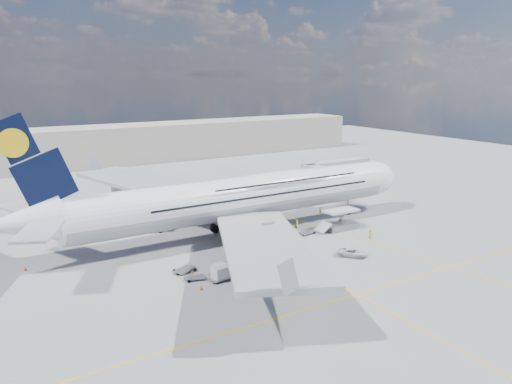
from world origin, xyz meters
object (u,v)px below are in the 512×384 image
dolly_row_c (221,273)px  crew_wing (241,255)px  cone_wing_left_outer (140,215)px  dolly_row_a (195,278)px  cone_wing_right_inner (192,272)px  jet_bridge (332,170)px  crew_loader (371,235)px  cargo_loader (340,223)px  baggage_tug (303,280)px  crew_tug (268,289)px  cone_wing_right_outer (201,288)px  catering_truck_outer (124,194)px  crew_nose (320,211)px  dolly_back (185,269)px  dolly_nose_near (307,232)px  cone_tail (25,269)px  dolly_row_b (219,270)px  catering_truck_inner (149,223)px  service_van (353,253)px  airliner (243,196)px  cone_nose (350,205)px  cone_wing_left_inner (205,218)px  dolly_nose_far (347,252)px  crew_van (297,224)px

dolly_row_c → crew_wing: 7.82m
dolly_row_c → cone_wing_left_outer: dolly_row_c is taller
dolly_row_a → cone_wing_right_inner: cone_wing_right_inner is taller
jet_bridge → crew_loader: 29.25m
cargo_loader → baggage_tug: (-20.87, -16.70, -0.58)m
crew_tug → baggage_tug: bearing=3.8°
cone_wing_left_outer → cone_wing_right_outer: 38.64m
catering_truck_outer → crew_nose: bearing=-43.1°
dolly_back → dolly_nose_near: dolly_back is taller
catering_truck_outer → cone_tail: size_ratio=10.62×
dolly_row_b → cone_wing_left_outer: (0.34, 35.26, -0.64)m
catering_truck_inner → cone_tail: bearing=-139.3°
dolly_nose_near → dolly_row_b: bearing=-169.7°
crew_loader → service_van: bearing=-122.4°
dolly_row_a → service_van: size_ratio=0.69×
airliner → baggage_tug: size_ratio=30.87×
jet_bridge → dolly_row_c: jet_bridge is taller
cargo_loader → service_van: cargo_loader is taller
airliner → crew_nose: size_ratio=51.57×
cone_wing_left_outer → cone_wing_right_inner: bearing=-95.7°
dolly_row_b → catering_truck_inner: 24.76m
cone_nose → crew_tug: bearing=-144.0°
dolly_row_a → baggage_tug: bearing=-20.5°
airliner → cone_tail: size_ratio=139.24×
jet_bridge → catering_truck_outer: (-40.67, 23.46, -5.20)m
dolly_row_a → cone_wing_left_outer: 34.99m
airliner → crew_tug: 26.96m
dolly_nose_near → crew_nose: bearing=30.2°
dolly_row_b → cone_wing_left_outer: dolly_row_b is taller
dolly_row_c → cone_wing_right_inner: bearing=109.4°
cargo_loader → dolly_row_a: bearing=-167.1°
dolly_row_c → dolly_back: (-3.04, 5.46, -0.71)m
cone_wing_left_outer → cone_wing_right_inner: size_ratio=1.12×
jet_bridge → dolly_row_b: jet_bridge is taller
crew_tug → cone_wing_right_inner: (-5.33, 11.87, -0.61)m
crew_wing → cone_wing_right_outer: bearing=157.7°
dolly_row_c → crew_tug: size_ratio=1.98×
dolly_row_c → dolly_back: dolly_row_c is taller
dolly_row_b → crew_loader: crew_loader is taller
dolly_back → cone_tail: bearing=118.5°
cone_wing_left_inner → dolly_nose_far: bearing=-70.3°
crew_van → cone_tail: bearing=73.0°
dolly_back → catering_truck_outer: size_ratio=0.62×
jet_bridge → dolly_row_c: bearing=-147.1°
dolly_row_b → cone_wing_left_inner: 28.97m
catering_truck_inner → dolly_nose_far: bearing=-30.4°
baggage_tug → cone_wing_left_inner: size_ratio=4.07×
cargo_loader → crew_wing: 24.11m
dolly_nose_far → crew_tug: crew_tug is taller
catering_truck_inner → cone_wing_right_inner: catering_truck_inner is taller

